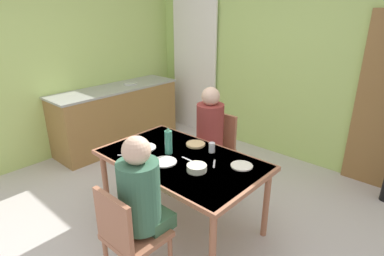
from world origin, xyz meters
TOP-DOWN VIEW (x-y plane):
  - ground_plane at (0.00, 0.00)m, footprint 5.81×5.81m
  - wall_back at (0.00, 2.23)m, footprint 4.67×0.10m
  - wall_left at (-2.23, 0.56)m, footprint 0.10×3.35m
  - curtain_panel at (-1.48, 2.13)m, footprint 0.90×0.03m
  - kitchen_counter at (-1.90, 0.84)m, footprint 0.61×1.95m
  - dining_table at (0.18, 0.09)m, footprint 1.52×0.92m
  - chair_near_diner at (0.44, -0.73)m, footprint 0.40×0.40m
  - chair_far_diner at (-0.04, 0.90)m, footprint 0.40×0.40m
  - person_near_diner at (0.44, -0.59)m, footprint 0.30×0.37m
  - person_far_diner at (-0.04, 0.76)m, footprint 0.30×0.37m
  - water_bottle_green_near at (0.03, 0.08)m, footprint 0.07×0.07m
  - serving_bowl_center at (0.45, 0.00)m, footprint 0.17×0.17m
  - dinner_plate_near_left at (-0.23, -0.00)m, footprint 0.22×0.22m
  - dinner_plate_near_right at (0.68, 0.32)m, footprint 0.19×0.19m
  - dinner_plate_far_center at (0.13, -0.08)m, footprint 0.22×0.22m
  - drinking_glass_by_near_diner at (0.31, 0.37)m, footprint 0.06×0.06m
  - bread_plate_sliced at (0.09, 0.39)m, footprint 0.19×0.19m
  - cutlery_knife_near at (-0.24, -0.22)m, footprint 0.12×0.12m
  - cutlery_fork_near at (0.48, 0.20)m, footprint 0.10×0.13m
  - cutlery_knife_far at (0.25, 0.10)m, footprint 0.15×0.02m

SIDE VIEW (x-z plane):
  - ground_plane at x=0.00m, z-range 0.00..0.00m
  - kitchen_counter at x=-1.90m, z-range 0.00..0.91m
  - chair_near_diner at x=0.44m, z-range 0.06..0.93m
  - chair_far_diner at x=-0.04m, z-range 0.06..0.93m
  - dining_table at x=0.18m, z-range 0.30..1.02m
  - cutlery_knife_near at x=-0.24m, z-range 0.72..0.72m
  - cutlery_fork_near at x=0.48m, z-range 0.72..0.72m
  - cutlery_knife_far at x=0.25m, z-range 0.72..0.72m
  - dinner_plate_near_left at x=-0.23m, z-range 0.72..0.73m
  - dinner_plate_near_right at x=0.68m, z-range 0.72..0.73m
  - dinner_plate_far_center at x=0.13m, z-range 0.72..0.73m
  - bread_plate_sliced at x=0.09m, z-range 0.72..0.74m
  - serving_bowl_center at x=0.45m, z-range 0.72..0.78m
  - drinking_glass_by_near_diner at x=0.31m, z-range 0.72..0.82m
  - person_near_diner at x=0.44m, z-range 0.40..1.17m
  - person_far_diner at x=-0.04m, z-range 0.40..1.17m
  - water_bottle_green_near at x=0.03m, z-range 0.71..0.97m
  - curtain_panel at x=-1.48m, z-range 0.00..2.11m
  - wall_back at x=0.00m, z-range 0.00..2.51m
  - wall_left at x=-2.23m, z-range 0.00..2.51m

